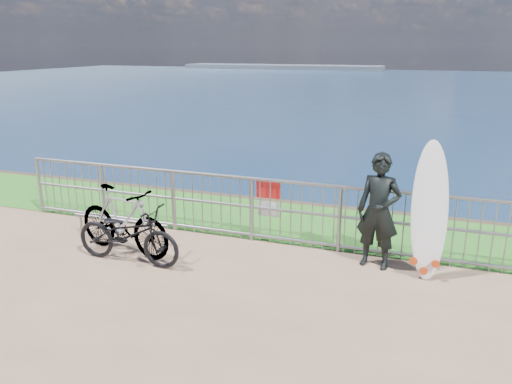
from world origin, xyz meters
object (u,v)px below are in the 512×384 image
at_px(surfer, 379,211).
at_px(surfboard, 429,216).
at_px(bicycle_far, 123,220).
at_px(bicycle_near, 128,234).

xyz_separation_m(surfer, surfboard, (0.71, -0.07, 0.04)).
height_order(surfer, surfboard, surfboard).
height_order(surfboard, bicycle_far, surfboard).
bearing_deg(bicycle_far, surfer, -67.03).
xyz_separation_m(surfboard, bicycle_far, (-4.59, -0.77, -0.36)).
xyz_separation_m(surfer, bicycle_far, (-3.88, -0.84, -0.32)).
relative_size(surfer, bicycle_near, 1.00).
height_order(bicycle_near, bicycle_far, bicycle_far).
bearing_deg(surfer, bicycle_far, -158.06).
height_order(surfer, bicycle_near, surfer).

